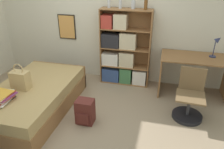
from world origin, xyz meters
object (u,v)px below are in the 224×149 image
(bottle_clear, at_px, (133,4))
(desk_lamp, at_px, (217,43))
(bookcase, at_px, (122,53))
(bottle_blue, at_px, (146,4))
(desk, at_px, (194,69))
(waste_bin, at_px, (193,90))
(book_stack_on_bed, at_px, (2,97))
(bottle_brown, at_px, (120,2))
(desk_chair, at_px, (189,103))
(bed, at_px, (35,97))
(bottle_green, at_px, (109,2))
(handbag, at_px, (20,80))
(backpack, at_px, (85,112))

(bottle_clear, xyz_separation_m, desk_lamp, (1.54, -0.11, -0.59))
(bookcase, distance_m, bottle_blue, 1.07)
(desk, bearing_deg, waste_bin, -57.94)
(book_stack_on_bed, relative_size, bottle_blue, 1.51)
(bottle_brown, bearing_deg, book_stack_on_bed, -124.99)
(desk_lamp, bearing_deg, waste_bin, -150.15)
(desk_chair, bearing_deg, bed, -170.34)
(bottle_blue, xyz_separation_m, desk, (1.00, -0.15, -1.11))
(bottle_blue, bearing_deg, bookcase, 176.78)
(bed, relative_size, bottle_green, 6.62)
(bed, bearing_deg, desk, 24.13)
(bottle_green, xyz_separation_m, waste_bin, (1.74, -0.26, -1.54))
(bookcase, distance_m, waste_bin, 1.59)
(handbag, relative_size, bottle_clear, 1.98)
(bottle_brown, bearing_deg, backpack, -98.16)
(bottle_brown, distance_m, desk_lamp, 1.89)
(bookcase, xyz_separation_m, backpack, (-0.27, -1.50, -0.47))
(desk_chair, xyz_separation_m, backpack, (-1.59, -0.57, -0.05))
(bottle_green, xyz_separation_m, desk_lamp, (2.01, -0.11, -0.62))
(desk, relative_size, backpack, 3.10)
(desk, height_order, desk_lamp, desk_lamp)
(desk, xyz_separation_m, waste_bin, (0.04, -0.07, -0.41))
(handbag, xyz_separation_m, backpack, (1.08, 0.00, -0.43))
(desk_lamp, xyz_separation_m, backpack, (-2.00, -1.41, -0.85))
(book_stack_on_bed, height_order, desk_chair, desk_chair)
(bottle_green, bearing_deg, bottle_clear, 0.09)
(bookcase, relative_size, backpack, 3.83)
(desk, bearing_deg, desk_lamp, 15.81)
(bookcase, relative_size, bottle_green, 5.19)
(bed, bearing_deg, bottle_clear, 44.07)
(handbag, xyz_separation_m, desk_lamp, (3.08, 1.41, 0.42))
(handbag, height_order, bottle_blue, bottle_blue)
(bottle_green, bearing_deg, bottle_blue, -3.46)
(bottle_blue, height_order, backpack, bottle_blue)
(bottle_clear, bearing_deg, bottle_green, -179.91)
(bed, distance_m, bottle_green, 2.22)
(backpack, relative_size, waste_bin, 1.58)
(book_stack_on_bed, xyz_separation_m, bottle_blue, (1.82, 1.88, 1.11))
(bottle_green, height_order, desk_chair, bottle_green)
(handbag, xyz_separation_m, bottle_green, (1.07, 1.52, 1.04))
(handbag, distance_m, desk, 3.07)
(bottle_green, xyz_separation_m, bottle_blue, (0.70, -0.04, -0.02))
(bed, height_order, desk_chair, desk_chair)
(desk_lamp, xyz_separation_m, desk_chair, (-0.41, -0.85, -0.79))
(book_stack_on_bed, xyz_separation_m, bottle_brown, (1.34, 1.92, 1.12))
(bottle_blue, height_order, waste_bin, bottle_blue)
(waste_bin, bearing_deg, bottle_green, 171.52)
(bottle_clear, relative_size, desk, 0.17)
(waste_bin, bearing_deg, handbag, -155.83)
(handbag, height_order, bottle_green, bottle_green)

